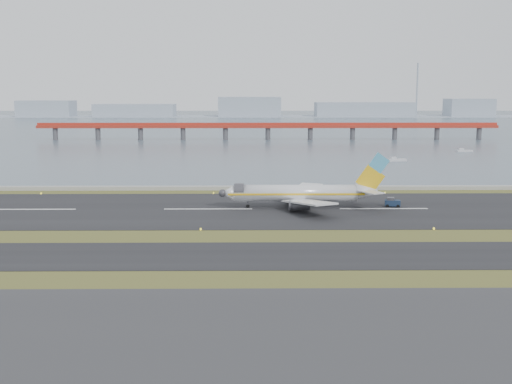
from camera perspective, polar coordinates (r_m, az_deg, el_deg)
ground at (r=116.55m, az=-5.21°, el=-4.20°), size 1000.00×1000.00×0.00m
apron_strip at (r=64.45m, az=-9.22°, el=-15.17°), size 1000.00×50.00×0.10m
taxiway_strip at (r=104.92m, az=-5.73°, el=-5.64°), size 1000.00×18.00×0.10m
runway_strip at (r=145.86m, az=-4.28°, el=-1.54°), size 1000.00×45.00×0.10m
seawall at (r=175.34m, az=-3.66°, el=0.36°), size 1000.00×2.50×1.00m
bay_water at (r=573.88m, az=-1.56°, el=6.16°), size 1400.00×800.00×1.30m
red_pier at (r=363.86m, az=1.07°, el=5.81°), size 260.00×5.00×10.20m
far_shoreline at (r=733.50m, az=-0.29°, el=7.20°), size 1400.00×80.00×60.50m
airliner at (r=147.03m, az=4.14°, el=-0.11°), size 38.52×32.89×12.80m
pushback_tug at (r=151.56m, az=12.02°, el=-0.92°), size 3.79×2.60×2.24m
workboat_near at (r=254.69m, az=12.38°, el=2.81°), size 7.42×3.30×1.74m
workboat_far at (r=303.00m, az=18.00°, el=3.50°), size 7.00×2.22×1.70m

